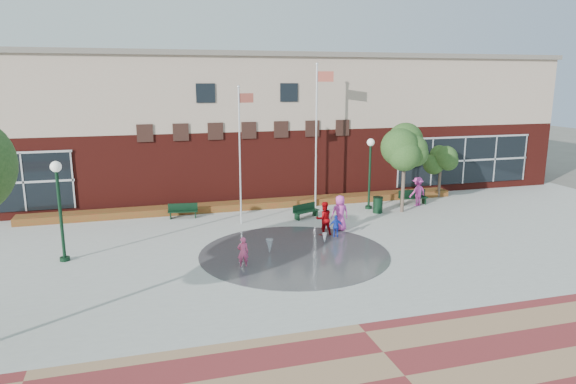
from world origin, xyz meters
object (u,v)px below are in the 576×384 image
object	(u,v)px
child_splash	(243,252)
bench_left	(183,214)
flagpole_right	(317,128)
trash_can	(378,205)
flagpole_left	(240,149)

from	to	relation	value
child_splash	bench_left	bearing A→B (deg)	-75.28
bench_left	child_splash	distance (m)	8.59
flagpole_right	trash_can	bearing A→B (deg)	-23.20
flagpole_right	bench_left	distance (m)	9.17
child_splash	trash_can	bearing A→B (deg)	-141.91
flagpole_right	child_splash	size ratio (longest dim) A/B	6.64
flagpole_left	flagpole_right	world-z (taller)	flagpole_right
flagpole_left	child_splash	world-z (taller)	flagpole_left
flagpole_left	trash_can	bearing A→B (deg)	-6.53
flagpole_right	bench_left	xyz separation A→B (m)	(-7.99, -0.43, -4.49)
flagpole_right	trash_can	distance (m)	5.70
flagpole_right	child_splash	distance (m)	11.58
bench_left	trash_can	xyz separation A→B (m)	(10.91, -1.97, 0.23)
bench_left	trash_can	size ratio (longest dim) A/B	1.73
trash_can	child_splash	world-z (taller)	child_splash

